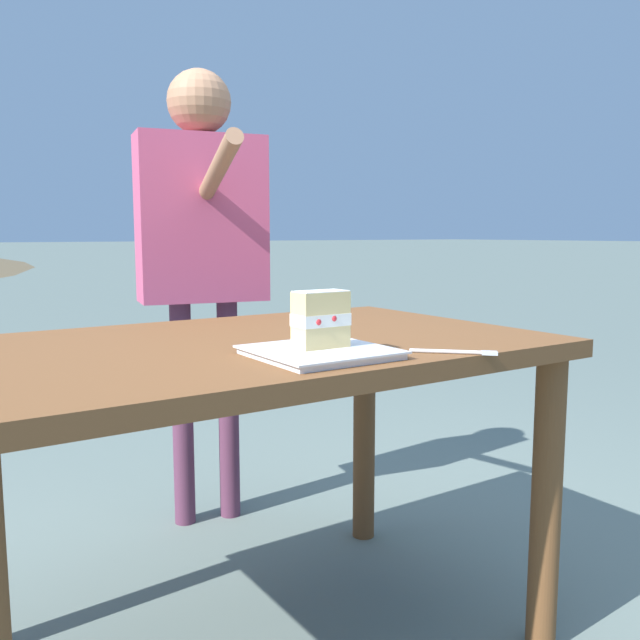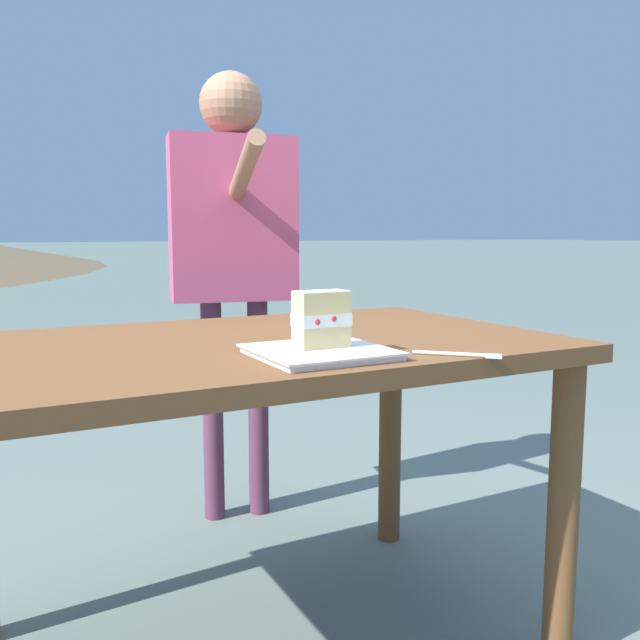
{
  "view_description": "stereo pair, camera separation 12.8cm",
  "coord_description": "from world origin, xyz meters",
  "px_view_note": "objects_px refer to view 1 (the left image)",
  "views": [
    {
      "loc": [
        0.68,
        1.31,
        0.98
      ],
      "look_at": [
        -0.02,
        0.25,
        0.82
      ],
      "focal_mm": 37.76,
      "sensor_mm": 36.0,
      "label": 1
    },
    {
      "loc": [
        0.57,
        1.38,
        0.98
      ],
      "look_at": [
        -0.02,
        0.25,
        0.82
      ],
      "focal_mm": 37.76,
      "sensor_mm": 36.0,
      "label": 2
    }
  ],
  "objects_px": {
    "dessert_fork": "(460,352)",
    "diner_person": "(202,227)",
    "dessert_plate": "(320,352)",
    "cake_slice": "(321,319)",
    "patio_table": "(249,389)"
  },
  "relations": [
    {
      "from": "dessert_fork",
      "to": "diner_person",
      "type": "xyz_separation_m",
      "value": [
        0.05,
        -1.13,
        0.25
      ]
    },
    {
      "from": "dessert_fork",
      "to": "dessert_plate",
      "type": "bearing_deg",
      "value": -27.73
    },
    {
      "from": "dessert_plate",
      "to": "cake_slice",
      "type": "xyz_separation_m",
      "value": [
        -0.01,
        -0.01,
        0.06
      ]
    },
    {
      "from": "dessert_plate",
      "to": "patio_table",
      "type": "bearing_deg",
      "value": -84.53
    },
    {
      "from": "diner_person",
      "to": "dessert_plate",
      "type": "bearing_deg",
      "value": 78.83
    },
    {
      "from": "cake_slice",
      "to": "diner_person",
      "type": "xyz_separation_m",
      "value": [
        -0.19,
        -0.99,
        0.19
      ]
    },
    {
      "from": "cake_slice",
      "to": "diner_person",
      "type": "distance_m",
      "value": 1.03
    },
    {
      "from": "patio_table",
      "to": "dessert_fork",
      "type": "height_order",
      "value": "dessert_fork"
    },
    {
      "from": "diner_person",
      "to": "patio_table",
      "type": "bearing_deg",
      "value": 73.53
    },
    {
      "from": "patio_table",
      "to": "diner_person",
      "type": "xyz_separation_m",
      "value": [
        -0.22,
        -0.75,
        0.37
      ]
    },
    {
      "from": "dessert_plate",
      "to": "cake_slice",
      "type": "relative_size",
      "value": 2.27
    },
    {
      "from": "cake_slice",
      "to": "diner_person",
      "type": "relative_size",
      "value": 0.07
    },
    {
      "from": "dessert_plate",
      "to": "cake_slice",
      "type": "distance_m",
      "value": 0.06
    },
    {
      "from": "patio_table",
      "to": "dessert_plate",
      "type": "relative_size",
      "value": 5.23
    },
    {
      "from": "patio_table",
      "to": "diner_person",
      "type": "bearing_deg",
      "value": -106.47
    }
  ]
}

